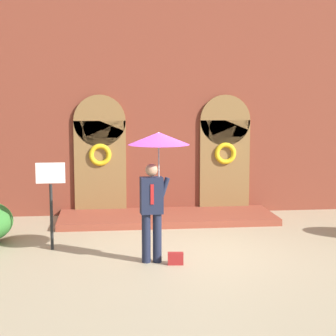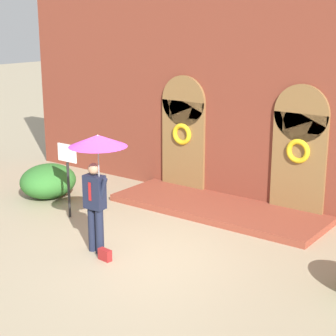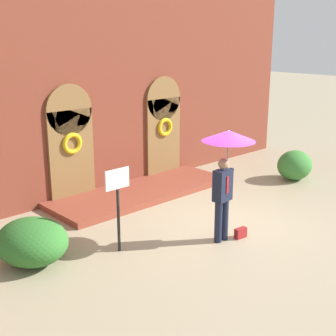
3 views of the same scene
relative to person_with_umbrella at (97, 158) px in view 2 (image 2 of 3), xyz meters
The scene contains 6 objects.
ground_plane 2.03m from the person_with_umbrella, 33.36° to the left, with size 80.00×80.00×0.00m, color tan.
building_facade 4.62m from the person_with_umbrella, 82.86° to the left, with size 14.00×2.30×5.60m.
person_with_umbrella is the anchor object (origin of this frame).
handbag 1.84m from the person_with_umbrella, 32.68° to the right, with size 0.28×0.12×0.22m, color maroon.
sign_post 2.37m from the person_with_umbrella, 151.25° to the left, with size 0.56×0.06×1.72m.
shrub_left 4.19m from the person_with_umbrella, 152.72° to the left, with size 1.32×1.48×0.86m, color #2D6B28.
Camera 2 is at (6.57, -7.75, 4.46)m, focal length 60.00 mm.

